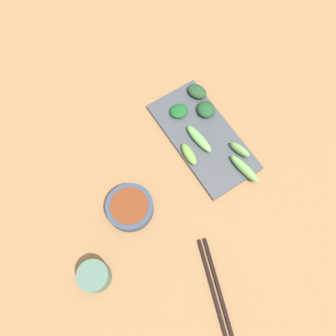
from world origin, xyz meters
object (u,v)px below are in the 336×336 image
chopsticks (215,286)px  sauce_bowl (130,207)px  tea_cup (94,276)px  serving_plate (203,137)px

chopsticks → sauce_bowl: bearing=123.8°
chopsticks → tea_cup: tea_cup is taller
serving_plate → tea_cup: tea_cup is taller
sauce_bowl → tea_cup: bearing=-146.9°
chopsticks → tea_cup: 0.29m
sauce_bowl → serving_plate: size_ratio=0.36×
serving_plate → tea_cup: 0.47m
chopsticks → tea_cup: bearing=161.6°
sauce_bowl → serving_plate: sauce_bowl is taller
chopsticks → serving_plate: bearing=78.1°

